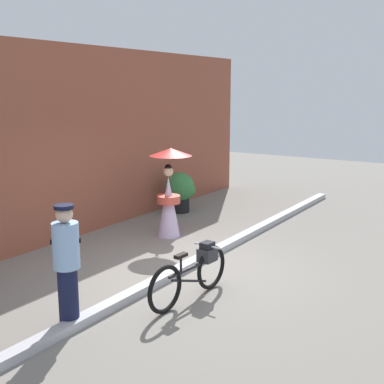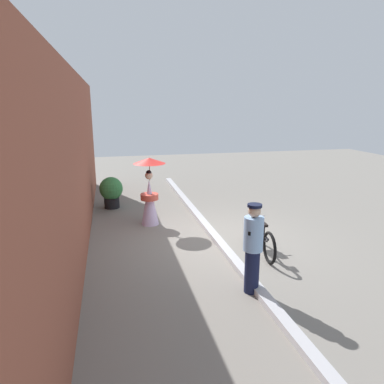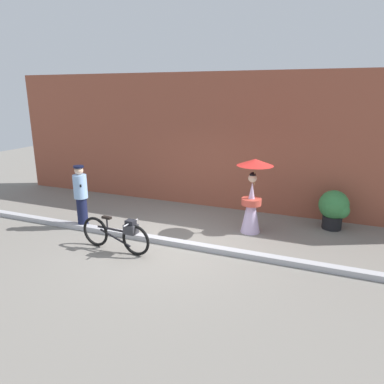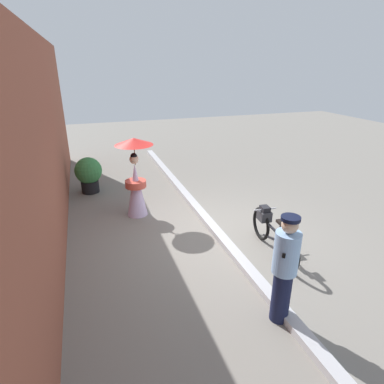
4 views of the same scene
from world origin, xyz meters
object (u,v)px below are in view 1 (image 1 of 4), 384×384
object	(u,v)px
person_with_parasol	(169,191)
potted_plant_by_door	(181,190)
bicycle_near_officer	(193,272)
person_officer	(67,263)

from	to	relation	value
person_with_parasol	potted_plant_by_door	distance (m)	2.18
person_with_parasol	potted_plant_by_door	size ratio (longest dim) A/B	1.85
bicycle_near_officer	person_with_parasol	distance (m)	3.32
bicycle_near_officer	potted_plant_by_door	size ratio (longest dim) A/B	1.77
bicycle_near_officer	person_with_parasol	world-z (taller)	person_with_parasol
bicycle_near_officer	person_with_parasol	xyz separation A→B (m)	(2.44, 2.18, 0.56)
bicycle_near_officer	potted_plant_by_door	xyz separation A→B (m)	(4.33, 3.19, 0.15)
person_officer	person_with_parasol	bearing A→B (deg)	17.95
person_officer	person_with_parasol	distance (m)	4.28
bicycle_near_officer	potted_plant_by_door	world-z (taller)	potted_plant_by_door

